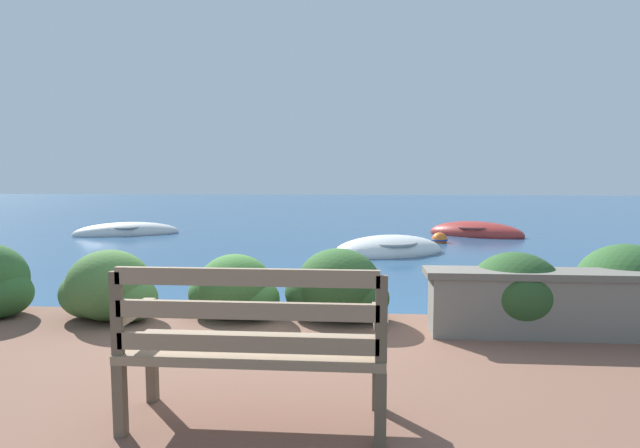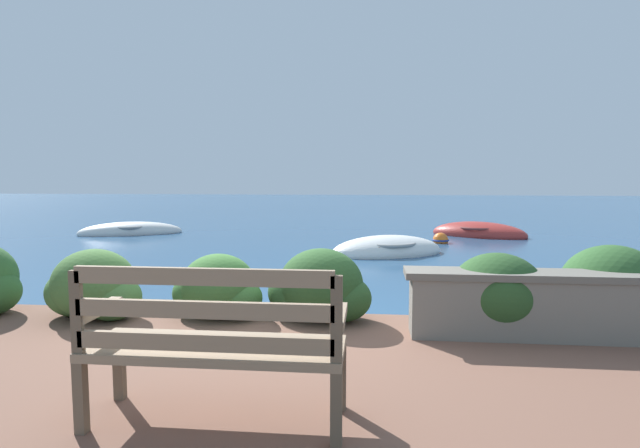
# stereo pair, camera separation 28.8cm
# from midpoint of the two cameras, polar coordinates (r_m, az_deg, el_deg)

# --- Properties ---
(ground_plane) EXTENTS (80.00, 80.00, 0.00)m
(ground_plane) POSITION_cam_midpoint_polar(r_m,az_deg,el_deg) (5.32, -3.72, -12.27)
(ground_plane) COLOR navy
(park_bench) EXTENTS (1.46, 0.48, 0.93)m
(park_bench) POSITION_cam_midpoint_polar(r_m,az_deg,el_deg) (2.87, -10.58, -13.13)
(park_bench) COLOR brown
(park_bench) RESTS_ON patio_terrace
(stone_wall) EXTENTS (2.38, 0.39, 0.58)m
(stone_wall) POSITION_cam_midpoint_polar(r_m,az_deg,el_deg) (4.83, 24.40, -8.24)
(stone_wall) COLOR slate
(stone_wall) RESTS_ON patio_terrace
(hedge_clump_left) EXTENTS (1.01, 0.73, 0.69)m
(hedge_clump_left) POSITION_cam_midpoint_polar(r_m,az_deg,el_deg) (5.38, -24.46, -6.83)
(hedge_clump_left) COLOR #426B33
(hedge_clump_left) RESTS_ON patio_terrace
(hedge_clump_centre) EXTENTS (0.93, 0.67, 0.64)m
(hedge_clump_centre) POSITION_cam_midpoint_polar(r_m,az_deg,el_deg) (5.08, -11.42, -7.43)
(hedge_clump_centre) COLOR #38662D
(hedge_clump_centre) RESTS_ON patio_terrace
(hedge_clump_right) EXTENTS (1.03, 0.74, 0.70)m
(hedge_clump_right) POSITION_cam_midpoint_polar(r_m,az_deg,el_deg) (4.92, 0.26, -7.40)
(hedge_clump_right) COLOR #284C23
(hedge_clump_right) RESTS_ON patio_terrace
(hedge_clump_far_right) EXTENTS (1.05, 0.76, 0.72)m
(hedge_clump_far_right) POSITION_cam_midpoint_polar(r_m,az_deg,el_deg) (4.86, 19.62, -7.80)
(hedge_clump_far_right) COLOR #284C23
(hedge_clump_far_right) RESTS_ON patio_terrace
(hedge_clump_extra) EXTENTS (1.14, 0.82, 0.77)m
(hedge_clump_extra) POSITION_cam_midpoint_polar(r_m,az_deg,el_deg) (5.43, 30.10, -6.58)
(hedge_clump_extra) COLOR #2D5628
(hedge_clump_extra) RESTS_ON patio_terrace
(rowboat_nearest) EXTENTS (2.73, 2.12, 0.69)m
(rowboat_nearest) POSITION_cam_midpoint_polar(r_m,az_deg,el_deg) (10.57, 7.06, -3.07)
(rowboat_nearest) COLOR silver
(rowboat_nearest) RESTS_ON ground_plane
(rowboat_mid) EXTENTS (2.95, 2.03, 0.61)m
(rowboat_mid) POSITION_cam_midpoint_polar(r_m,az_deg,el_deg) (15.03, -21.70, -0.93)
(rowboat_mid) COLOR silver
(rowboat_mid) RESTS_ON ground_plane
(rowboat_far) EXTENTS (2.81, 2.23, 0.68)m
(rowboat_far) POSITION_cam_midpoint_polar(r_m,az_deg,el_deg) (14.38, 16.82, -1.02)
(rowboat_far) COLOR #9E2D28
(rowboat_far) RESTS_ON ground_plane
(mooring_buoy) EXTENTS (0.41, 0.41, 0.37)m
(mooring_buoy) POSITION_cam_midpoint_polar(r_m,az_deg,el_deg) (12.61, 12.85, -1.78)
(mooring_buoy) COLOR orange
(mooring_buoy) RESTS_ON ground_plane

